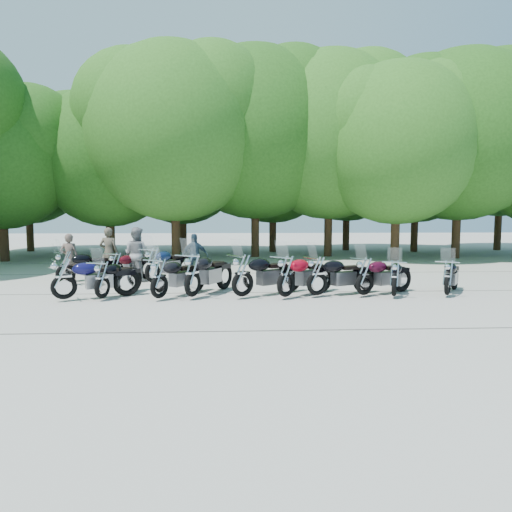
{
  "coord_description": "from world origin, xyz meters",
  "views": [
    {
      "loc": [
        -0.68,
        -11.95,
        2.33
      ],
      "look_at": [
        0.0,
        1.5,
        1.1
      ],
      "focal_mm": 32.0,
      "sensor_mm": 36.0,
      "label": 1
    }
  ],
  "objects_px": {
    "motorcycle_0": "(64,277)",
    "rider_0": "(69,258)",
    "motorcycle_3": "(192,274)",
    "motorcycle_4": "(243,274)",
    "motorcycle_1": "(102,278)",
    "rider_3": "(109,253)",
    "motorcycle_8": "(395,277)",
    "motorcycle_9": "(448,276)",
    "motorcycle_5": "(286,275)",
    "motorcycle_12": "(152,264)",
    "motorcycle_2": "(159,277)",
    "rider_1": "(136,254)",
    "motorcycle_7": "(365,275)",
    "motorcycle_11": "(116,267)",
    "motorcycle_6": "(317,274)",
    "rider_2": "(195,256)",
    "motorcycle_10": "(65,266)"
  },
  "relations": [
    {
      "from": "motorcycle_0",
      "to": "rider_0",
      "type": "distance_m",
      "value": 3.87
    },
    {
      "from": "motorcycle_3",
      "to": "rider_0",
      "type": "distance_m",
      "value": 5.75
    },
    {
      "from": "motorcycle_3",
      "to": "motorcycle_4",
      "type": "relative_size",
      "value": 1.02
    },
    {
      "from": "motorcycle_1",
      "to": "rider_3",
      "type": "height_order",
      "value": "rider_3"
    },
    {
      "from": "motorcycle_8",
      "to": "motorcycle_9",
      "type": "relative_size",
      "value": 1.01
    },
    {
      "from": "motorcycle_8",
      "to": "rider_3",
      "type": "bearing_deg",
      "value": -3.62
    },
    {
      "from": "motorcycle_3",
      "to": "motorcycle_8",
      "type": "bearing_deg",
      "value": -153.85
    },
    {
      "from": "motorcycle_5",
      "to": "motorcycle_12",
      "type": "height_order",
      "value": "motorcycle_12"
    },
    {
      "from": "motorcycle_2",
      "to": "rider_3",
      "type": "height_order",
      "value": "rider_3"
    },
    {
      "from": "rider_3",
      "to": "rider_1",
      "type": "bearing_deg",
      "value": 146.97
    },
    {
      "from": "motorcycle_2",
      "to": "motorcycle_8",
      "type": "distance_m",
      "value": 6.48
    },
    {
      "from": "motorcycle_5",
      "to": "rider_1",
      "type": "height_order",
      "value": "rider_1"
    },
    {
      "from": "motorcycle_0",
      "to": "motorcycle_7",
      "type": "height_order",
      "value": "motorcycle_0"
    },
    {
      "from": "motorcycle_3",
      "to": "motorcycle_9",
      "type": "distance_m",
      "value": 7.16
    },
    {
      "from": "motorcycle_3",
      "to": "motorcycle_12",
      "type": "xyz_separation_m",
      "value": [
        -1.57,
        2.74,
        -0.02
      ]
    },
    {
      "from": "motorcycle_3",
      "to": "rider_3",
      "type": "relative_size",
      "value": 1.35
    },
    {
      "from": "motorcycle_5",
      "to": "motorcycle_8",
      "type": "distance_m",
      "value": 3.03
    },
    {
      "from": "motorcycle_3",
      "to": "motorcycle_12",
      "type": "bearing_deg",
      "value": -32.72
    },
    {
      "from": "motorcycle_0",
      "to": "motorcycle_2",
      "type": "distance_m",
      "value": 2.53
    },
    {
      "from": "motorcycle_8",
      "to": "motorcycle_9",
      "type": "height_order",
      "value": "motorcycle_8"
    },
    {
      "from": "motorcycle_1",
      "to": "motorcycle_5",
      "type": "height_order",
      "value": "motorcycle_5"
    },
    {
      "from": "motorcycle_0",
      "to": "rider_0",
      "type": "bearing_deg",
      "value": -9.78
    },
    {
      "from": "motorcycle_4",
      "to": "motorcycle_11",
      "type": "bearing_deg",
      "value": 20.93
    },
    {
      "from": "motorcycle_9",
      "to": "rider_0",
      "type": "relative_size",
      "value": 1.25
    },
    {
      "from": "rider_3",
      "to": "motorcycle_12",
      "type": "bearing_deg",
      "value": 141.75
    },
    {
      "from": "motorcycle_1",
      "to": "motorcycle_5",
      "type": "distance_m",
      "value": 5.0
    },
    {
      "from": "motorcycle_4",
      "to": "motorcycle_11",
      "type": "xyz_separation_m",
      "value": [
        -4.16,
        2.82,
        -0.1
      ]
    },
    {
      "from": "motorcycle_6",
      "to": "rider_1",
      "type": "bearing_deg",
      "value": 35.36
    },
    {
      "from": "motorcycle_3",
      "to": "motorcycle_5",
      "type": "height_order",
      "value": "motorcycle_3"
    },
    {
      "from": "rider_2",
      "to": "motorcycle_11",
      "type": "bearing_deg",
      "value": 22.41
    },
    {
      "from": "motorcycle_8",
      "to": "motorcycle_10",
      "type": "height_order",
      "value": "motorcycle_10"
    },
    {
      "from": "motorcycle_10",
      "to": "motorcycle_12",
      "type": "xyz_separation_m",
      "value": [
        2.8,
        0.11,
        0.04
      ]
    },
    {
      "from": "motorcycle_0",
      "to": "motorcycle_5",
      "type": "height_order",
      "value": "motorcycle_5"
    },
    {
      "from": "motorcycle_7",
      "to": "rider_2",
      "type": "relative_size",
      "value": 1.37
    },
    {
      "from": "motorcycle_11",
      "to": "rider_2",
      "type": "xyz_separation_m",
      "value": [
        2.51,
        1.28,
        0.22
      ]
    },
    {
      "from": "motorcycle_10",
      "to": "rider_3",
      "type": "distance_m",
      "value": 2.05
    },
    {
      "from": "rider_1",
      "to": "motorcycle_3",
      "type": "bearing_deg",
      "value": 145.03
    },
    {
      "from": "motorcycle_1",
      "to": "rider_0",
      "type": "bearing_deg",
      "value": -38.39
    },
    {
      "from": "motorcycle_2",
      "to": "rider_3",
      "type": "relative_size",
      "value": 1.23
    },
    {
      "from": "motorcycle_2",
      "to": "motorcycle_12",
      "type": "distance_m",
      "value": 2.98
    },
    {
      "from": "motorcycle_9",
      "to": "rider_0",
      "type": "height_order",
      "value": "rider_0"
    },
    {
      "from": "motorcycle_3",
      "to": "motorcycle_9",
      "type": "height_order",
      "value": "motorcycle_3"
    },
    {
      "from": "motorcycle_10",
      "to": "rider_2",
      "type": "xyz_separation_m",
      "value": [
        4.1,
        1.45,
        0.17
      ]
    },
    {
      "from": "motorcycle_9",
      "to": "motorcycle_7",
      "type": "bearing_deg",
      "value": 31.09
    },
    {
      "from": "motorcycle_11",
      "to": "rider_3",
      "type": "xyz_separation_m",
      "value": [
        -0.66,
        1.63,
        0.33
      ]
    },
    {
      "from": "motorcycle_11",
      "to": "motorcycle_8",
      "type": "bearing_deg",
      "value": -171.2
    },
    {
      "from": "motorcycle_3",
      "to": "motorcycle_12",
      "type": "height_order",
      "value": "motorcycle_3"
    },
    {
      "from": "motorcycle_9",
      "to": "rider_2",
      "type": "relative_size",
      "value": 1.28
    },
    {
      "from": "motorcycle_6",
      "to": "motorcycle_9",
      "type": "xyz_separation_m",
      "value": [
        3.69,
        -0.1,
        -0.06
      ]
    },
    {
      "from": "motorcycle_6",
      "to": "motorcycle_4",
      "type": "bearing_deg",
      "value": 68.89
    }
  ]
}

